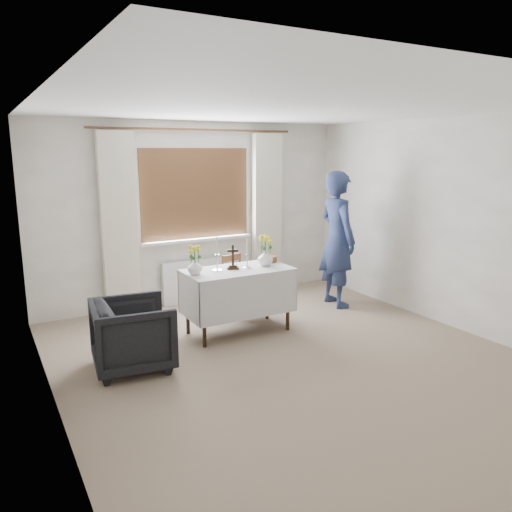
{
  "coord_description": "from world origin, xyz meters",
  "views": [
    {
      "loc": [
        -2.68,
        -3.96,
        2.1
      ],
      "look_at": [
        0.02,
        0.82,
        0.94
      ],
      "focal_mm": 35.0,
      "sensor_mm": 36.0,
      "label": 1
    }
  ],
  "objects_px": {
    "altar_table": "(238,301)",
    "flower_vase_left": "(195,267)",
    "armchair": "(133,335)",
    "wooden_cross": "(233,257)",
    "person": "(337,239)",
    "flower_vase_right": "(265,258)",
    "wooden_chair": "(240,285)"
  },
  "relations": [
    {
      "from": "altar_table",
      "to": "flower_vase_left",
      "type": "height_order",
      "value": "flower_vase_left"
    },
    {
      "from": "altar_table",
      "to": "armchair",
      "type": "height_order",
      "value": "altar_table"
    },
    {
      "from": "armchair",
      "to": "flower_vase_left",
      "type": "relative_size",
      "value": 4.44
    },
    {
      "from": "wooden_cross",
      "to": "flower_vase_left",
      "type": "height_order",
      "value": "wooden_cross"
    },
    {
      "from": "armchair",
      "to": "wooden_cross",
      "type": "xyz_separation_m",
      "value": [
        1.31,
        0.42,
        0.56
      ]
    },
    {
      "from": "armchair",
      "to": "wooden_cross",
      "type": "bearing_deg",
      "value": -65.34
    },
    {
      "from": "wooden_cross",
      "to": "flower_vase_left",
      "type": "xyz_separation_m",
      "value": [
        -0.48,
        -0.03,
        -0.06
      ]
    },
    {
      "from": "person",
      "to": "flower_vase_left",
      "type": "distance_m",
      "value": 2.22
    },
    {
      "from": "altar_table",
      "to": "flower_vase_right",
      "type": "relative_size",
      "value": 6.51
    },
    {
      "from": "armchair",
      "to": "flower_vase_left",
      "type": "height_order",
      "value": "flower_vase_left"
    },
    {
      "from": "flower_vase_right",
      "to": "altar_table",
      "type": "bearing_deg",
      "value": 179.8
    },
    {
      "from": "wooden_cross",
      "to": "flower_vase_right",
      "type": "bearing_deg",
      "value": 18.5
    },
    {
      "from": "armchair",
      "to": "flower_vase_left",
      "type": "distance_m",
      "value": 1.05
    },
    {
      "from": "armchair",
      "to": "wooden_chair",
      "type": "bearing_deg",
      "value": -54.0
    },
    {
      "from": "flower_vase_left",
      "to": "altar_table",
      "type": "bearing_deg",
      "value": -0.97
    },
    {
      "from": "armchair",
      "to": "wooden_cross",
      "type": "relative_size",
      "value": 2.62
    },
    {
      "from": "altar_table",
      "to": "flower_vase_left",
      "type": "distance_m",
      "value": 0.7
    },
    {
      "from": "flower_vase_left",
      "to": "flower_vase_right",
      "type": "height_order",
      "value": "flower_vase_right"
    },
    {
      "from": "altar_table",
      "to": "armchair",
      "type": "bearing_deg",
      "value": -164.09
    },
    {
      "from": "altar_table",
      "to": "flower_vase_right",
      "type": "distance_m",
      "value": 0.6
    },
    {
      "from": "armchair",
      "to": "wooden_cross",
      "type": "distance_m",
      "value": 1.49
    },
    {
      "from": "person",
      "to": "wooden_chair",
      "type": "bearing_deg",
      "value": 84.46
    },
    {
      "from": "wooden_cross",
      "to": "flower_vase_right",
      "type": "distance_m",
      "value": 0.42
    },
    {
      "from": "wooden_chair",
      "to": "armchair",
      "type": "relative_size",
      "value": 1.04
    },
    {
      "from": "wooden_chair",
      "to": "person",
      "type": "xyz_separation_m",
      "value": [
        1.36,
        -0.26,
        0.53
      ]
    },
    {
      "from": "flower_vase_left",
      "to": "flower_vase_right",
      "type": "distance_m",
      "value": 0.9
    },
    {
      "from": "wooden_chair",
      "to": "wooden_cross",
      "type": "height_order",
      "value": "wooden_cross"
    },
    {
      "from": "wooden_chair",
      "to": "flower_vase_right",
      "type": "relative_size",
      "value": 4.15
    },
    {
      "from": "wooden_chair",
      "to": "wooden_cross",
      "type": "bearing_deg",
      "value": -142.18
    },
    {
      "from": "person",
      "to": "flower_vase_right",
      "type": "xyz_separation_m",
      "value": [
        -1.31,
        -0.29,
        -0.07
      ]
    },
    {
      "from": "person",
      "to": "flower_vase_right",
      "type": "bearing_deg",
      "value": 107.79
    },
    {
      "from": "armchair",
      "to": "flower_vase_left",
      "type": "bearing_deg",
      "value": -57.72
    }
  ]
}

